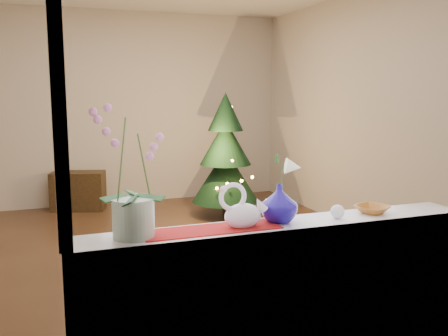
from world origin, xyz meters
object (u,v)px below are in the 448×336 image
Objects in this scene: swan at (243,206)px; blue_vase at (279,201)px; side_table at (78,191)px; xmas_tree at (225,155)px; amber_dish at (372,210)px; paperweight at (337,212)px; orchid_pot at (132,172)px.

blue_vase is (0.22, 0.04, 0.01)m from swan.
side_table is at bearing 99.10° from blue_vase.
xmas_tree is at bearing -10.98° from side_table.
blue_vase is 1.51× the size of amber_dish.
orchid_pot is at bearing 178.30° from paperweight.
amber_dish is (0.25, 0.03, -0.02)m from paperweight.
orchid_pot is 1.38m from amber_dish.
xmas_tree is (1.81, 3.65, -0.44)m from orchid_pot.
orchid_pot is 0.58m from swan.
swan is at bearing -2.67° from orchid_pot.
paperweight is (0.33, -0.04, -0.08)m from blue_vase.
swan is at bearing -178.09° from amber_dish.
blue_vase is 0.59m from amber_dish.
amber_dish is at bearing 0.05° from orchid_pot.
blue_vase is at bearing 172.71° from paperweight.
xmas_tree is (0.71, 3.68, -0.17)m from paperweight.
swan is 3.89m from xmas_tree.
side_table is (-1.78, 0.95, -0.53)m from xmas_tree.
amber_dish is at bearing -56.78° from side_table.
swan is 3.44× the size of paperweight.
swan is at bearing -66.41° from side_table.
blue_vase is (0.77, 0.01, -0.20)m from orchid_pot.
swan is 0.22m from blue_vase.
paperweight is at bearing -172.32° from amber_dish.
amber_dish is at bearing -97.16° from xmas_tree.
side_table is (-0.74, 4.59, -0.78)m from blue_vase.
swan is 4.72m from side_table.
orchid_pot is at bearing 177.86° from swan.
swan reaches higher than paperweight.
xmas_tree reaches higher than side_table.
orchid_pot is 4.71m from side_table.
amber_dish is (0.80, 0.03, -0.09)m from swan.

